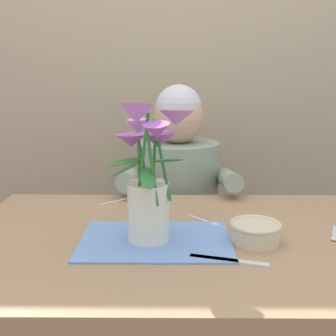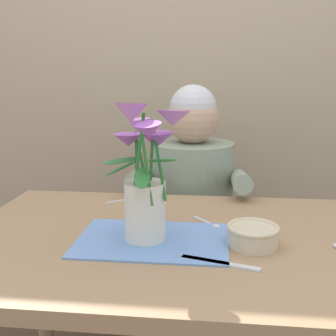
{
  "view_description": "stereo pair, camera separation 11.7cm",
  "coord_description": "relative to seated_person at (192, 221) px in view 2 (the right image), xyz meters",
  "views": [
    {
      "loc": [
        -0.01,
        -1.09,
        1.18
      ],
      "look_at": [
        -0.02,
        0.05,
        0.92
      ],
      "focal_mm": 44.91,
      "sensor_mm": 36.0,
      "label": 1
    },
    {
      "loc": [
        0.1,
        -1.08,
        1.18
      ],
      "look_at": [
        -0.02,
        0.05,
        0.92
      ],
      "focal_mm": 44.91,
      "sensor_mm": 36.0,
      "label": 2
    }
  ],
  "objects": [
    {
      "name": "wood_panel_backdrop",
      "position": [
        -0.02,
        0.43,
        0.69
      ],
      "size": [
        4.0,
        0.1,
        2.5
      ],
      "primitive_type": "cube",
      "color": "tan",
      "rests_on": "ground_plane"
    },
    {
      "name": "dining_table",
      "position": [
        -0.02,
        -0.62,
        0.08
      ],
      "size": [
        1.2,
        0.8,
        0.74
      ],
      "color": "#9E7A56",
      "rests_on": "ground_plane"
    },
    {
      "name": "seated_person",
      "position": [
        0.0,
        0.0,
        0.0
      ],
      "size": [
        0.45,
        0.47,
        1.14
      ],
      "rotation": [
        0.0,
        0.0,
        -0.04
      ],
      "color": "#4C4C56",
      "rests_on": "ground_plane"
    },
    {
      "name": "striped_placemat",
      "position": [
        -0.07,
        -0.66,
        0.18
      ],
      "size": [
        0.4,
        0.28,
        0.0
      ],
      "primitive_type": "cube",
      "color": "#6B93D1",
      "rests_on": "dining_table"
    },
    {
      "name": "flower_vase",
      "position": [
        -0.09,
        -0.66,
        0.36
      ],
      "size": [
        0.23,
        0.28,
        0.37
      ],
      "color": "silver",
      "rests_on": "dining_table"
    },
    {
      "name": "ceramic_bowl",
      "position": [
        0.19,
        -0.66,
        0.21
      ],
      "size": [
        0.14,
        0.14,
        0.06
      ],
      "color": "beige",
      "rests_on": "dining_table"
    },
    {
      "name": "dinner_knife",
      "position": [
        0.11,
        -0.78,
        0.18
      ],
      "size": [
        0.19,
        0.07,
        0.0
      ],
      "primitive_type": "cube",
      "rotation": [
        0.0,
        0.0,
        -0.28
      ],
      "color": "silver",
      "rests_on": "dining_table"
    },
    {
      "name": "spoon_1",
      "position": [
        0.08,
        -0.52,
        0.18
      ],
      "size": [
        0.09,
        0.1,
        0.01
      ],
      "color": "silver",
      "rests_on": "dining_table"
    },
    {
      "name": "spoon_3",
      "position": [
        -0.22,
        -0.3,
        0.18
      ],
      "size": [
        0.1,
        0.09,
        0.01
      ],
      "color": "silver",
      "rests_on": "dining_table"
    }
  ]
}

